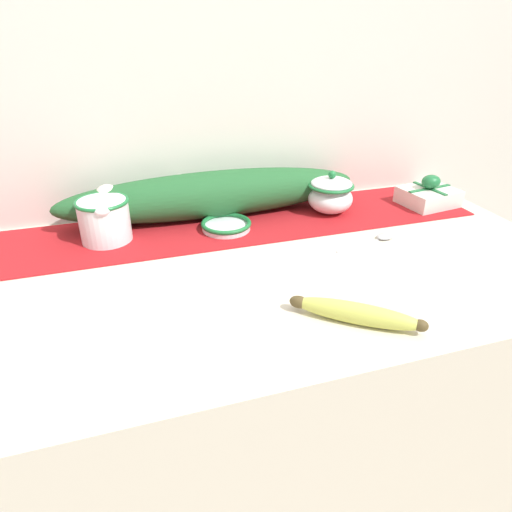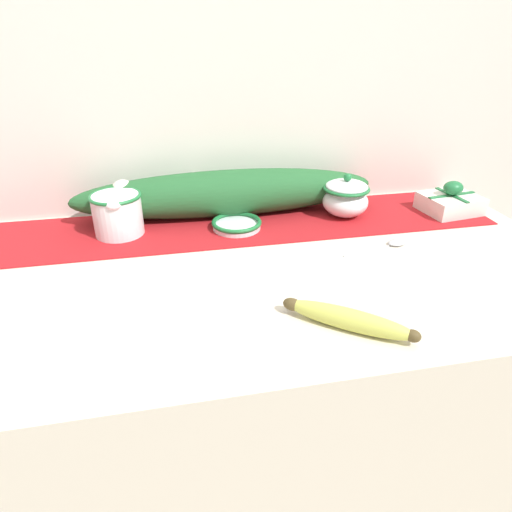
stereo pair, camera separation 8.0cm
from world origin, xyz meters
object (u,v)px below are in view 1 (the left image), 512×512
Objects in this scene: sugar_bowl at (331,194)px; banana at (356,313)px; spoon at (382,237)px; cream_pitcher at (104,218)px; gift_box at (429,195)px; small_dish at (226,225)px.

sugar_bowl reaches higher than banana.
spoon is (0.21, 0.27, -0.01)m from banana.
cream_pitcher reaches higher than banana.
cream_pitcher is 0.89× the size of gift_box.
banana is at bearing -136.61° from gift_box.
small_dish is 0.61× the size of banana.
sugar_bowl is 0.77× the size of gift_box.
spoon is (0.59, -0.18, -0.05)m from cream_pitcher.
gift_box is (0.23, 0.15, 0.02)m from spoon.
cream_pitcher is 0.82m from gift_box.
sugar_bowl is 0.19m from spoon.
small_dish is at bearing 179.68° from gift_box.
banana is at bearing -110.56° from sugar_bowl.
cream_pitcher is at bearing 178.00° from gift_box.
gift_box is (0.55, -0.00, 0.02)m from small_dish.
spoon is at bearing 51.31° from banana.
sugar_bowl is 0.48m from banana.
cream_pitcher is 0.83× the size of spoon.
gift_box is at bearing -5.77° from sugar_bowl.
gift_box is (0.44, 0.42, 0.01)m from banana.
banana is (0.38, -0.45, -0.04)m from cream_pitcher.
cream_pitcher is at bearing 174.57° from small_dish.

